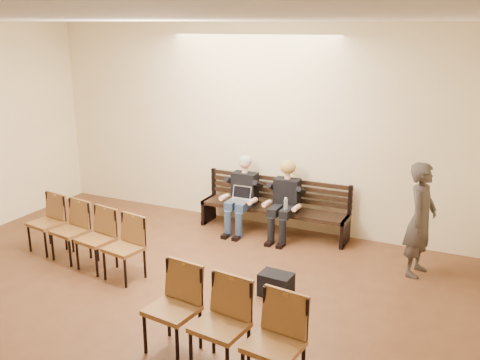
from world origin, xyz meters
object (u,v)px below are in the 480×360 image
at_px(bench, 273,220).
at_px(laptop, 238,202).
at_px(bag, 276,285).
at_px(seated_man, 242,195).
at_px(seated_woman, 285,203).
at_px(water_bottle, 286,211).
at_px(passerby, 422,211).
at_px(chair_row_back, 220,327).
at_px(chair_row_front, 83,235).

bearing_deg(bench, laptop, -148.71).
distance_m(laptop, bag, 2.28).
bearing_deg(bench, seated_man, -167.23).
distance_m(bench, seated_woman, 0.47).
relative_size(bench, water_bottle, 12.25).
distance_m(seated_woman, passerby, 2.28).
bearing_deg(water_bottle, bag, -73.19).
bearing_deg(water_bottle, seated_woman, 113.23).
bearing_deg(bag, chair_row_back, -88.16).
bearing_deg(water_bottle, laptop, 176.35).
height_order(water_bottle, passerby, passerby).
height_order(water_bottle, chair_row_back, chair_row_back).
relative_size(seated_woman, passerby, 0.64).
bearing_deg(laptop, chair_row_front, -126.07).
height_order(bench, water_bottle, water_bottle).
xyz_separation_m(seated_man, water_bottle, (0.89, -0.25, -0.08)).
relative_size(seated_man, bag, 3.00).
bearing_deg(passerby, water_bottle, 94.47).
xyz_separation_m(seated_man, bag, (1.40, -1.95, -0.48)).
relative_size(chair_row_front, chair_row_back, 1.25).
xyz_separation_m(laptop, chair_row_front, (-1.57, -2.07, -0.12)).
xyz_separation_m(bag, chair_row_back, (0.06, -1.72, 0.33)).
distance_m(seated_man, bag, 2.45).
bearing_deg(passerby, seated_man, 91.67).
xyz_separation_m(laptop, passerby, (2.97, -0.29, 0.38)).
bearing_deg(chair_row_front, passerby, 30.88).
bearing_deg(bench, seated_woman, -25.55).
relative_size(seated_man, water_bottle, 6.02).
height_order(laptop, chair_row_front, chair_row_front).
bearing_deg(seated_woman, water_bottle, -66.77).
distance_m(laptop, chair_row_back, 3.77).
height_order(bag, chair_row_front, chair_row_front).
height_order(bench, seated_man, seated_man).
bearing_deg(chair_row_front, bench, 58.25).
xyz_separation_m(chair_row_front, chair_row_back, (3.01, -1.41, 0.04)).
xyz_separation_m(water_bottle, chair_row_back, (0.57, -3.42, -0.06)).
distance_m(seated_woman, chair_row_front, 3.26).
bearing_deg(laptop, bag, -50.68).
xyz_separation_m(water_bottle, chair_row_front, (-2.44, -2.02, -0.10)).
distance_m(water_bottle, chair_row_back, 3.47).
relative_size(passerby, chair_row_back, 1.07).
bearing_deg(water_bottle, seated_man, 164.43).
height_order(seated_man, seated_woman, seated_man).
bearing_deg(seated_man, laptop, -85.00).
distance_m(bench, water_bottle, 0.61).
height_order(bag, passerby, passerby).
xyz_separation_m(bench, bag, (0.87, -2.07, -0.07)).
height_order(laptop, water_bottle, laptop).
bearing_deg(chair_row_front, seated_woman, 53.53).
distance_m(bench, laptop, 0.69).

